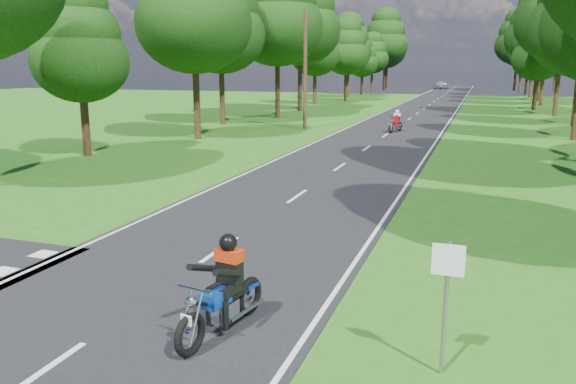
% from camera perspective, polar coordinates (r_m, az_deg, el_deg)
% --- Properties ---
extents(ground, '(160.00, 160.00, 0.00)m').
position_cam_1_polar(ground, '(12.14, -11.10, -8.67)').
color(ground, '#265C15').
rests_on(ground, ground).
extents(main_road, '(7.00, 140.00, 0.02)m').
position_cam_1_polar(main_road, '(60.16, 13.66, 8.22)').
color(main_road, black).
rests_on(main_road, ground).
extents(road_markings, '(7.40, 140.00, 0.01)m').
position_cam_1_polar(road_markings, '(58.31, 13.34, 8.12)').
color(road_markings, silver).
rests_on(road_markings, main_road).
extents(treeline, '(40.00, 115.35, 14.78)m').
position_cam_1_polar(treeline, '(70.02, 16.09, 15.44)').
color(treeline, black).
rests_on(treeline, ground).
extents(telegraph_pole, '(1.20, 0.26, 8.00)m').
position_cam_1_polar(telegraph_pole, '(39.52, 1.76, 12.29)').
color(telegraph_pole, '#382616').
rests_on(telegraph_pole, ground).
extents(road_sign, '(0.45, 0.07, 2.00)m').
position_cam_1_polar(road_sign, '(8.29, 15.81, -9.29)').
color(road_sign, slate).
rests_on(road_sign, ground).
extents(rider_near_blue, '(1.01, 2.09, 1.67)m').
position_cam_1_polar(rider_near_blue, '(9.37, -6.79, -9.46)').
color(rider_near_blue, '#0D3595').
rests_on(rider_near_blue, main_road).
extents(rider_far_red, '(1.04, 1.87, 1.48)m').
position_cam_1_polar(rider_far_red, '(38.39, 10.89, 7.11)').
color(rider_far_red, '#A50C21').
rests_on(rider_far_red, main_road).
extents(distant_car, '(3.15, 4.74, 1.50)m').
position_cam_1_polar(distant_car, '(112.15, 15.32, 10.46)').
color(distant_car, '#ABAEB3').
rests_on(distant_car, main_road).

